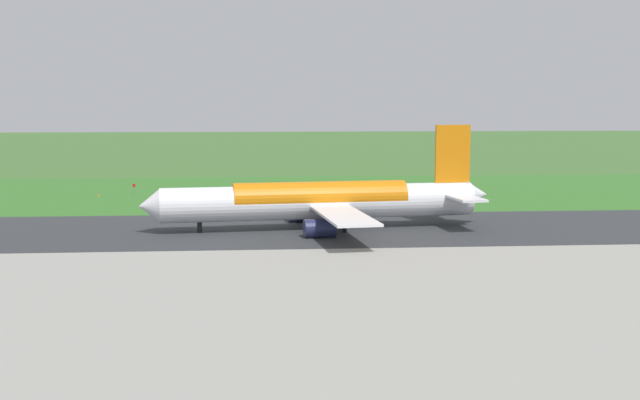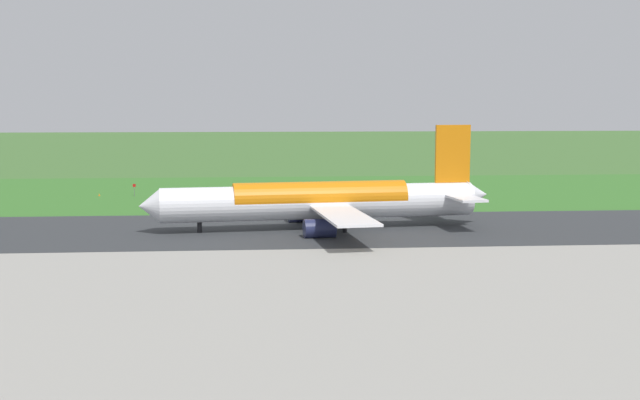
# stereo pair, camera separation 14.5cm
# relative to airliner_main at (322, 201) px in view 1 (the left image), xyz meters

# --- Properties ---
(ground_plane) EXTENTS (800.00, 800.00, 0.00)m
(ground_plane) POSITION_rel_airliner_main_xyz_m (13.44, 0.04, -4.35)
(ground_plane) COLOR #3D662D
(runway_asphalt) EXTENTS (600.00, 33.52, 0.06)m
(runway_asphalt) POSITION_rel_airliner_main_xyz_m (13.44, 0.04, -4.32)
(runway_asphalt) COLOR #2D3033
(runway_asphalt) RESTS_ON ground
(apron_concrete) EXTENTS (440.00, 110.00, 0.05)m
(apron_concrete) POSITION_rel_airliner_main_xyz_m (13.44, 58.40, -4.33)
(apron_concrete) COLOR gray
(apron_concrete) RESTS_ON ground
(grass_verge_foreground) EXTENTS (600.00, 80.00, 0.04)m
(grass_verge_foreground) POSITION_rel_airliner_main_xyz_m (13.44, -45.68, -4.33)
(grass_verge_foreground) COLOR #346B27
(grass_verge_foreground) RESTS_ON ground
(airliner_main) EXTENTS (54.14, 44.39, 15.88)m
(airliner_main) POSITION_rel_airliner_main_xyz_m (0.00, 0.00, 0.00)
(airliner_main) COLOR white
(airliner_main) RESTS_ON ground
(no_stopping_sign) EXTENTS (0.60, 0.10, 2.59)m
(no_stopping_sign) POSITION_rel_airliner_main_xyz_m (35.15, -45.25, -2.82)
(no_stopping_sign) COLOR slate
(no_stopping_sign) RESTS_ON ground
(traffic_cone_orange) EXTENTS (0.40, 0.40, 0.55)m
(traffic_cone_orange) POSITION_rel_airliner_main_xyz_m (42.52, -46.50, -4.08)
(traffic_cone_orange) COLOR orange
(traffic_cone_orange) RESTS_ON ground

